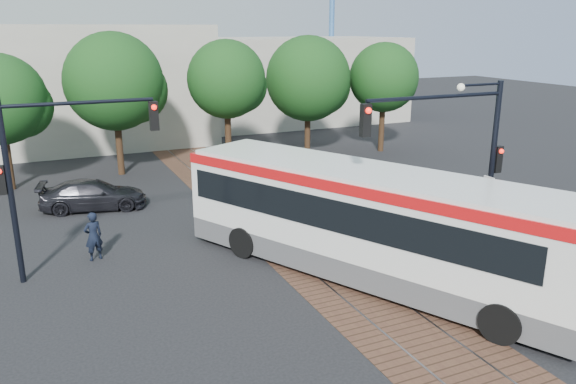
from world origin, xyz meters
name	(u,v)px	position (x,y,z in m)	size (l,w,h in m)	color
ground	(343,278)	(0.00, 0.00, 0.00)	(120.00, 120.00, 0.00)	black
trackbed	(292,237)	(0.00, 4.00, 0.01)	(3.60, 40.00, 0.02)	#523525
tree_row	(219,82)	(1.21, 16.42, 4.85)	(26.40, 5.60, 7.67)	#382314
warehouses	(147,83)	(-0.53, 28.75, 3.81)	(40.00, 13.00, 8.00)	#ADA899
city_bus	(367,218)	(0.69, -0.15, 2.00)	(8.58, 13.20, 3.58)	#4C4C4E
traffic_island	(479,254)	(4.82, -0.90, 0.33)	(2.20, 5.20, 1.13)	gray
signal_pole_main	(465,147)	(3.86, -0.81, 4.16)	(5.49, 0.46, 6.00)	black
signal_pole_left	(47,161)	(-8.37, 4.00, 3.86)	(4.99, 0.34, 6.00)	black
officer	(93,236)	(-7.19, 4.90, 0.87)	(0.64, 0.42, 1.75)	black
parked_car	(93,195)	(-6.58, 10.92, 0.66)	(1.85, 4.56, 1.32)	black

